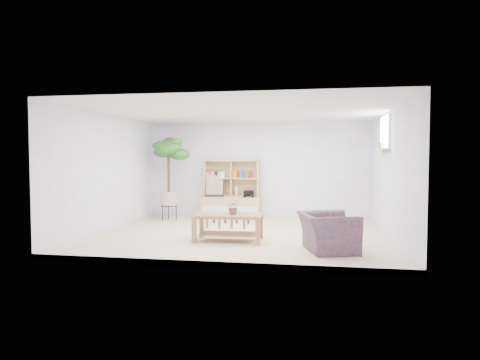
% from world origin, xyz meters
% --- Properties ---
extents(floor, '(5.50, 5.00, 0.01)m').
position_xyz_m(floor, '(0.00, 0.00, 0.00)').
color(floor, beige).
rests_on(floor, ground).
extents(ceiling, '(5.50, 5.00, 0.01)m').
position_xyz_m(ceiling, '(0.00, 0.00, 2.40)').
color(ceiling, white).
rests_on(ceiling, walls).
extents(walls, '(5.51, 5.01, 2.40)m').
position_xyz_m(walls, '(0.00, 0.00, 1.20)').
color(walls, '#CCC6FD').
rests_on(walls, floor).
extents(baseboard, '(5.50, 5.00, 0.10)m').
position_xyz_m(baseboard, '(0.00, 0.00, 0.05)').
color(baseboard, silver).
rests_on(baseboard, floor).
extents(window, '(0.10, 0.98, 0.68)m').
position_xyz_m(window, '(2.73, 0.60, 2.00)').
color(window, silver).
rests_on(window, walls).
extents(window_sill, '(0.14, 1.00, 0.04)m').
position_xyz_m(window_sill, '(2.67, 0.60, 1.68)').
color(window_sill, silver).
rests_on(window_sill, walls).
extents(storage_unit, '(1.45, 0.49, 1.45)m').
position_xyz_m(storage_unit, '(-0.66, 2.24, 0.73)').
color(storage_unit, tan).
rests_on(storage_unit, floor).
extents(poster, '(0.48, 0.14, 0.65)m').
position_xyz_m(poster, '(-1.07, 2.21, 0.87)').
color(poster, yellow).
rests_on(poster, storage_unit).
extents(toy_truck, '(0.39, 0.30, 0.19)m').
position_xyz_m(toy_truck, '(-0.21, 2.20, 0.64)').
color(toy_truck, black).
rests_on(toy_truck, storage_unit).
extents(coffee_table, '(1.22, 0.69, 0.49)m').
position_xyz_m(coffee_table, '(-0.17, -0.57, 0.25)').
color(coffee_table, brown).
rests_on(coffee_table, floor).
extents(table_plant, '(0.26, 0.23, 0.27)m').
position_xyz_m(table_plant, '(-0.07, -0.63, 0.63)').
color(table_plant, '#175922').
rests_on(table_plant, coffee_table).
extents(floor_tree, '(0.83, 0.83, 2.02)m').
position_xyz_m(floor_tree, '(-2.11, 1.78, 1.01)').
color(floor_tree, '#266922').
rests_on(floor_tree, floor).
extents(armchair, '(1.05, 1.13, 0.70)m').
position_xyz_m(armchair, '(1.58, -1.12, 0.35)').
color(armchair, navy).
rests_on(armchair, floor).
extents(sill_plant, '(0.18, 0.16, 0.27)m').
position_xyz_m(sill_plant, '(2.67, 0.64, 1.83)').
color(sill_plant, '#266922').
rests_on(sill_plant, window_sill).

